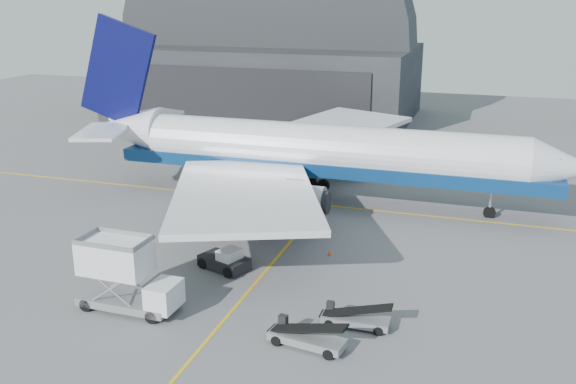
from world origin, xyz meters
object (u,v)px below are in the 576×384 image
(catering_truck, at_px, (125,276))
(belt_loader_a, at_px, (306,337))
(belt_loader_b, at_px, (355,319))
(pushback_tug, at_px, (225,261))
(airliner, at_px, (309,151))

(catering_truck, height_order, belt_loader_a, catering_truck)
(catering_truck, xyz_separation_m, belt_loader_b, (15.46, 2.47, -1.93))
(pushback_tug, height_order, belt_loader_a, belt_loader_a)
(belt_loader_a, relative_size, belt_loader_b, 1.10)
(catering_truck, height_order, pushback_tug, catering_truck)
(pushback_tug, height_order, belt_loader_b, belt_loader_b)
(airliner, relative_size, catering_truck, 7.41)
(pushback_tug, bearing_deg, catering_truck, -94.43)
(pushback_tug, distance_m, belt_loader_a, 12.99)
(airliner, distance_m, belt_loader_b, 27.11)
(catering_truck, height_order, belt_loader_b, catering_truck)
(airliner, relative_size, belt_loader_a, 10.22)
(pushback_tug, bearing_deg, belt_loader_b, -5.71)
(pushback_tug, bearing_deg, belt_loader_a, -23.70)
(belt_loader_a, height_order, belt_loader_b, belt_loader_a)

